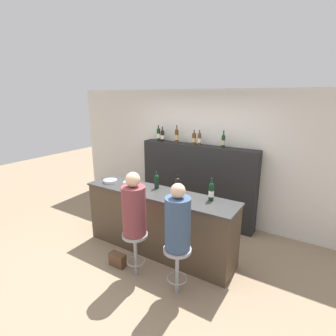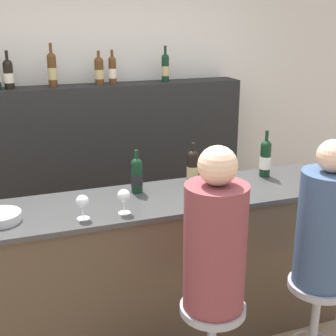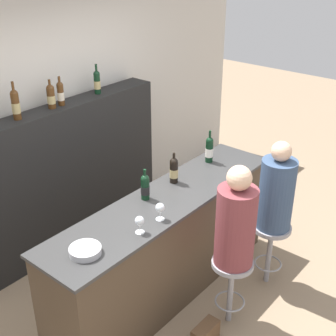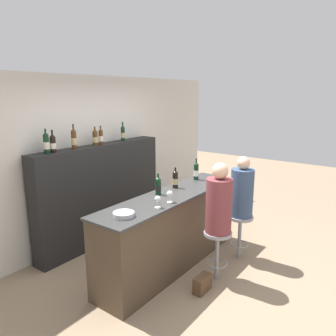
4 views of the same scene
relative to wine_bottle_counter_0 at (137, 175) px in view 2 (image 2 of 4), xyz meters
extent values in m
cube|color=beige|center=(0.12, 1.45, 0.16)|extent=(6.40, 0.05, 2.60)
cube|color=#473828|center=(0.12, -0.14, -0.65)|extent=(2.50, 0.55, 1.00)
cube|color=#333333|center=(0.12, -0.14, -0.13)|extent=(2.54, 0.59, 0.03)
cube|color=black|center=(0.12, 1.23, -0.36)|extent=(2.38, 0.28, 1.56)
cylinder|color=black|center=(0.00, 0.00, -0.02)|extent=(0.07, 0.07, 0.19)
cylinder|color=black|center=(0.00, 0.00, -0.03)|extent=(0.08, 0.08, 0.08)
sphere|color=black|center=(0.00, 0.00, 0.07)|extent=(0.07, 0.07, 0.07)
cylinder|color=black|center=(0.00, 0.00, 0.13)|extent=(0.02, 0.02, 0.08)
cylinder|color=black|center=(0.39, 0.00, -0.01)|extent=(0.08, 0.08, 0.21)
cylinder|color=tan|center=(0.39, 0.00, -0.02)|extent=(0.08, 0.08, 0.08)
sphere|color=black|center=(0.39, 0.00, 0.09)|extent=(0.08, 0.08, 0.08)
cylinder|color=black|center=(0.39, 0.00, 0.14)|extent=(0.02, 0.02, 0.07)
cylinder|color=black|center=(0.94, 0.00, 0.00)|extent=(0.07, 0.07, 0.22)
cylinder|color=white|center=(0.94, 0.00, -0.02)|extent=(0.08, 0.08, 0.09)
sphere|color=black|center=(0.94, 0.00, 0.11)|extent=(0.07, 0.07, 0.07)
cylinder|color=black|center=(0.94, 0.00, 0.17)|extent=(0.02, 0.02, 0.09)
cylinder|color=black|center=(-0.69, 1.23, 0.51)|extent=(0.08, 0.08, 0.19)
cylinder|color=beige|center=(-0.69, 1.23, 0.50)|extent=(0.08, 0.08, 0.08)
sphere|color=black|center=(-0.69, 1.23, 0.61)|extent=(0.08, 0.08, 0.08)
cylinder|color=black|center=(-0.69, 1.23, 0.67)|extent=(0.02, 0.02, 0.09)
cylinder|color=#4C2D14|center=(-0.35, 1.23, 0.54)|extent=(0.07, 0.07, 0.24)
cylinder|color=tan|center=(-0.35, 1.23, 0.52)|extent=(0.08, 0.08, 0.10)
sphere|color=#4C2D14|center=(-0.35, 1.23, 0.66)|extent=(0.07, 0.07, 0.07)
cylinder|color=#4C2D14|center=(-0.35, 1.23, 0.72)|extent=(0.02, 0.02, 0.10)
cylinder|color=#4C2D14|center=(0.04, 1.23, 0.51)|extent=(0.08, 0.08, 0.20)
cylinder|color=tan|center=(0.04, 1.23, 0.50)|extent=(0.08, 0.08, 0.08)
sphere|color=#4C2D14|center=(0.04, 1.23, 0.61)|extent=(0.08, 0.08, 0.08)
cylinder|color=#4C2D14|center=(0.04, 1.23, 0.66)|extent=(0.02, 0.02, 0.07)
cylinder|color=#4C2D14|center=(0.15, 1.23, 0.52)|extent=(0.06, 0.06, 0.20)
cylinder|color=beige|center=(0.15, 1.23, 0.51)|extent=(0.07, 0.07, 0.08)
sphere|color=#4C2D14|center=(0.15, 1.23, 0.62)|extent=(0.06, 0.06, 0.06)
cylinder|color=#4C2D14|center=(0.15, 1.23, 0.67)|extent=(0.02, 0.02, 0.07)
cylinder|color=black|center=(0.63, 1.23, 0.52)|extent=(0.07, 0.07, 0.21)
cylinder|color=tan|center=(0.63, 1.23, 0.51)|extent=(0.07, 0.07, 0.08)
sphere|color=black|center=(0.63, 1.23, 0.63)|extent=(0.07, 0.07, 0.07)
cylinder|color=black|center=(0.63, 1.23, 0.68)|extent=(0.02, 0.02, 0.09)
cylinder|color=silver|center=(-0.40, -0.31, -0.11)|extent=(0.07, 0.07, 0.00)
cylinder|color=silver|center=(-0.40, -0.31, -0.08)|extent=(0.01, 0.01, 0.07)
sphere|color=silver|center=(-0.40, -0.31, -0.01)|extent=(0.07, 0.07, 0.07)
cylinder|color=silver|center=(-0.17, -0.31, -0.11)|extent=(0.07, 0.07, 0.00)
cylinder|color=silver|center=(-0.17, -0.31, -0.08)|extent=(0.01, 0.01, 0.07)
sphere|color=silver|center=(-0.17, -0.31, -0.01)|extent=(0.08, 0.08, 0.08)
cylinder|color=#B7B7BC|center=(-0.84, -0.19, -0.09)|extent=(0.23, 0.23, 0.05)
cylinder|color=gray|center=(0.18, -0.80, -0.52)|extent=(0.35, 0.35, 0.04)
cylinder|color=brown|center=(0.18, -0.80, -0.16)|extent=(0.32, 0.32, 0.68)
sphere|color=#D8AD8C|center=(0.18, -0.80, 0.28)|extent=(0.20, 0.20, 0.20)
cylinder|color=gray|center=(0.86, -0.80, -0.84)|extent=(0.05, 0.05, 0.60)
cylinder|color=gray|center=(0.86, -0.80, -0.52)|extent=(0.35, 0.35, 0.04)
cylinder|color=#334766|center=(0.86, -0.80, -0.16)|extent=(0.32, 0.32, 0.67)
sphere|color=#D8AD8C|center=(0.86, -0.80, 0.26)|extent=(0.18, 0.18, 0.18)
camera|label=1|loc=(2.29, -3.29, 1.33)|focal=28.00mm
camera|label=2|loc=(-0.77, -2.74, 0.96)|focal=50.00mm
camera|label=3|loc=(-2.55, -2.37, 1.94)|focal=50.00mm
camera|label=4|loc=(-3.24, -2.56, 1.20)|focal=35.00mm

